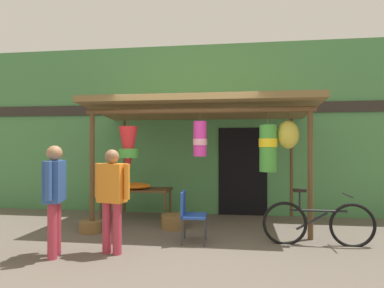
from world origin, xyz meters
name	(u,v)px	position (x,y,z in m)	size (l,w,h in m)	color
ground_plane	(183,241)	(0.00, 0.00, 0.00)	(30.00, 30.00, 0.00)	#60564C
shop_facade	(198,129)	(0.01, 2.23, 1.98)	(11.85, 0.29, 3.95)	#47844C
market_stall_canopy	(201,119)	(0.19, 1.09, 2.14)	(4.41, 2.28, 2.50)	brown
display_table	(136,192)	(-1.22, 1.29, 0.61)	(1.47, 0.62, 0.68)	brown
flower_heap_on_table	(135,186)	(-1.23, 1.23, 0.74)	(0.70, 0.49, 0.13)	orange
folding_chair	(189,212)	(0.12, -0.08, 0.50)	(0.41, 0.41, 0.84)	#2347A8
wicker_basket_by_table	(174,222)	(-0.30, 0.76, 0.13)	(0.48, 0.48, 0.26)	brown
wicker_basket_spare	(90,227)	(-1.78, 0.30, 0.10)	(0.41, 0.41, 0.20)	brown
parked_bicycle	(318,223)	(2.18, 0.05, 0.35)	(1.75, 0.44, 0.92)	black
vendor_in_orange	(112,193)	(-0.94, -0.75, 0.90)	(0.58, 0.31, 1.54)	#B23347
customer_foreground	(54,191)	(-1.71, -0.99, 0.94)	(0.31, 0.58, 1.60)	#B23347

